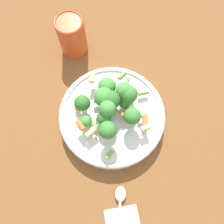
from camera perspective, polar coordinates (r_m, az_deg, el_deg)
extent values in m
plane|color=brown|center=(0.59, 0.00, -1.73)|extent=(3.00, 3.00, 0.00)
cylinder|color=silver|center=(0.57, 0.00, -1.19)|extent=(0.27, 0.27, 0.04)
torus|color=silver|center=(0.56, 0.00, -0.62)|extent=(0.27, 0.27, 0.01)
cylinder|color=#8CB766|center=(0.55, 3.44, 2.02)|extent=(0.01, 0.01, 0.01)
sphere|color=#33722D|center=(0.53, 3.58, 2.91)|extent=(0.04, 0.04, 0.04)
cylinder|color=#8CB766|center=(0.51, -1.10, -5.42)|extent=(0.01, 0.01, 0.02)
sphere|color=#3D8438|center=(0.48, -1.16, -4.74)|extent=(0.04, 0.04, 0.04)
cylinder|color=#8CB766|center=(0.55, -7.43, 1.44)|extent=(0.01, 0.01, 0.02)
sphere|color=#33722D|center=(0.53, -7.77, 2.36)|extent=(0.04, 0.04, 0.04)
cylinder|color=#8CB766|center=(0.56, -1.27, 5.59)|extent=(0.02, 0.02, 0.01)
sphere|color=#479342|center=(0.54, -1.32, 6.72)|extent=(0.04, 0.04, 0.04)
cylinder|color=#8CB766|center=(0.56, 4.61, 3.39)|extent=(0.01, 0.01, 0.01)
sphere|color=#3D8438|center=(0.54, 4.76, 4.12)|extent=(0.03, 0.03, 0.03)
cylinder|color=#8CB766|center=(0.53, -1.98, -2.23)|extent=(0.01, 0.01, 0.01)
sphere|color=#33722D|center=(0.51, -2.05, -1.56)|extent=(0.03, 0.03, 0.03)
cylinder|color=#8CB766|center=(0.54, -6.62, -2.96)|extent=(0.01, 0.01, 0.01)
sphere|color=#479342|center=(0.52, -6.84, -2.42)|extent=(0.03, 0.03, 0.03)
cylinder|color=#8CB766|center=(0.54, 2.93, 4.48)|extent=(0.01, 0.01, 0.02)
sphere|color=#479342|center=(0.52, 3.07, 5.66)|extent=(0.04, 0.04, 0.04)
cylinder|color=#8CB766|center=(0.52, -1.11, -0.10)|extent=(0.01, 0.01, 0.02)
sphere|color=#479342|center=(0.50, -1.16, 0.89)|extent=(0.04, 0.04, 0.04)
cylinder|color=#8CB766|center=(0.52, 5.07, -1.89)|extent=(0.01, 0.01, 0.01)
sphere|color=#3D8438|center=(0.50, 5.30, -1.08)|extent=(0.04, 0.04, 0.04)
cylinder|color=#8CB766|center=(0.54, -0.51, 2.11)|extent=(0.02, 0.02, 0.01)
sphere|color=#33722D|center=(0.51, -0.53, 3.15)|extent=(0.04, 0.04, 0.04)
cylinder|color=#8CB766|center=(0.54, -2.05, 2.69)|extent=(0.02, 0.02, 0.02)
sphere|color=#479342|center=(0.52, -2.16, 3.89)|extent=(0.05, 0.05, 0.05)
cylinder|color=#8CB766|center=(0.55, 4.13, 3.40)|extent=(0.02, 0.02, 0.02)
sphere|color=#3D8438|center=(0.52, 4.36, 4.64)|extent=(0.04, 0.04, 0.04)
cylinder|color=#8CB766|center=(0.56, -1.41, 5.18)|extent=(0.01, 0.01, 0.01)
sphere|color=#479342|center=(0.54, -1.46, 5.99)|extent=(0.03, 0.03, 0.03)
cylinder|color=#729E4C|center=(0.51, -0.71, -10.95)|extent=(0.02, 0.02, 0.01)
cylinder|color=beige|center=(0.53, 4.94, 2.01)|extent=(0.02, 0.03, 0.01)
cylinder|color=orange|center=(0.53, 8.63, -2.06)|extent=(0.02, 0.03, 0.01)
cylinder|color=beige|center=(0.55, -3.86, 3.06)|extent=(0.02, 0.01, 0.01)
cylinder|color=orange|center=(0.56, 0.24, 6.66)|extent=(0.02, 0.03, 0.01)
cylinder|color=orange|center=(0.51, -8.24, -3.46)|extent=(0.02, 0.03, 0.01)
cylinder|color=#729E4C|center=(0.56, 8.20, 4.94)|extent=(0.03, 0.01, 0.01)
cylinder|color=orange|center=(0.53, 3.22, -0.11)|extent=(0.02, 0.02, 0.01)
cylinder|color=#729E4C|center=(0.57, 3.95, 7.86)|extent=(0.02, 0.02, 0.01)
cylinder|color=orange|center=(0.53, 0.45, 3.97)|extent=(0.02, 0.02, 0.01)
cylinder|color=beige|center=(0.52, 8.65, -4.17)|extent=(0.02, 0.02, 0.01)
cylinder|color=beige|center=(0.56, -5.30, 8.76)|extent=(0.02, 0.02, 0.01)
cylinder|color=#729E4C|center=(0.57, 2.57, 9.38)|extent=(0.02, 0.02, 0.01)
cylinder|color=#729E4C|center=(0.54, 8.00, -1.07)|extent=(0.03, 0.02, 0.01)
cylinder|color=orange|center=(0.55, -9.07, 1.58)|extent=(0.02, 0.02, 0.01)
cylinder|color=#729E4C|center=(0.52, 0.56, -0.14)|extent=(0.03, 0.02, 0.01)
cylinder|color=beige|center=(0.52, -5.47, -5.21)|extent=(0.03, 0.03, 0.01)
cylinder|color=#729E4C|center=(0.53, -4.13, -3.76)|extent=(0.03, 0.03, 0.01)
cylinder|color=#CC4C23|center=(0.65, -10.36, 18.85)|extent=(0.08, 0.08, 0.11)
torus|color=#CC4C23|center=(0.61, -11.32, 22.03)|extent=(0.08, 0.08, 0.01)
ellipsoid|color=silver|center=(0.55, 2.21, -20.61)|extent=(0.03, 0.04, 0.01)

